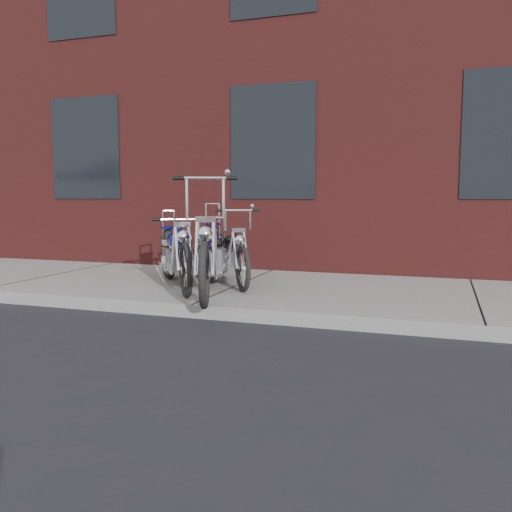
% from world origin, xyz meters
% --- Properties ---
extents(ground, '(120.00, 120.00, 0.00)m').
position_xyz_m(ground, '(0.00, 0.00, 0.00)').
color(ground, black).
rests_on(ground, ground).
extents(sidewalk, '(22.00, 3.00, 0.15)m').
position_xyz_m(sidewalk, '(0.00, 1.50, 0.07)').
color(sidewalk, gray).
rests_on(sidewalk, ground).
extents(building_brick, '(22.00, 10.00, 8.00)m').
position_xyz_m(building_brick, '(0.00, 8.00, 4.00)').
color(building_brick, maroon).
rests_on(building_brick, ground).
extents(chopper_purple, '(1.01, 2.39, 1.41)m').
position_xyz_m(chopper_purple, '(-0.10, 0.74, 0.60)').
color(chopper_purple, black).
rests_on(chopper_purple, sidewalk).
extents(chopper_blue, '(1.40, 1.92, 0.99)m').
position_xyz_m(chopper_blue, '(-0.73, 1.06, 0.56)').
color(chopper_blue, black).
rests_on(chopper_blue, sidewalk).
extents(chopper_third, '(1.25, 1.72, 1.03)m').
position_xyz_m(chopper_third, '(-0.19, 1.58, 0.52)').
color(chopper_third, black).
rests_on(chopper_third, sidewalk).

